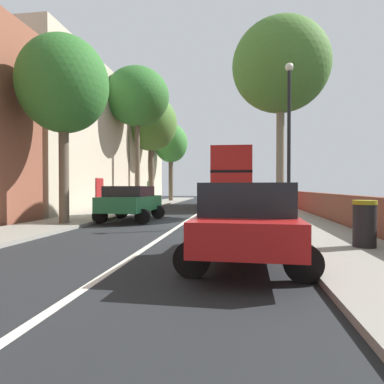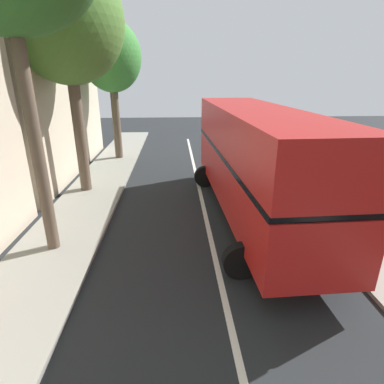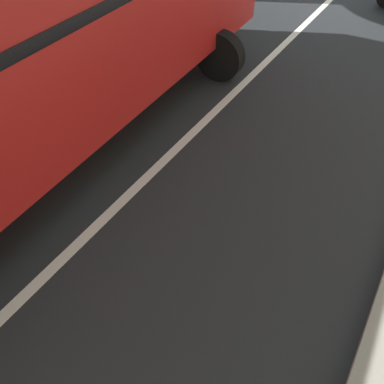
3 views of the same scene
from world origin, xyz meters
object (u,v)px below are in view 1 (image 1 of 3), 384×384
object	(u,v)px
lamppost_right	(289,130)
litter_bin_right	(364,223)
double_decker_bus	(230,176)
street_tree_right_5	(281,66)
street_tree_left_6	(151,124)
parked_car_red_right_2	(247,217)
street_tree_left_0	(63,85)
street_tree_left_2	(171,144)
street_tree_left_4	(137,97)
parked_car_green_left_0	(131,201)

from	to	relation	value
lamppost_right	litter_bin_right	world-z (taller)	lamppost_right
double_decker_bus	litter_bin_right	world-z (taller)	double_decker_bus
street_tree_right_5	street_tree_left_6	size ratio (longest dim) A/B	1.10
parked_car_red_right_2	street_tree_left_0	distance (m)	10.08
street_tree_left_2	street_tree_left_4	world-z (taller)	street_tree_left_4
street_tree_left_2	litter_bin_right	size ratio (longest dim) A/B	7.26
double_decker_bus	parked_car_red_right_2	bearing A→B (deg)	-87.55
parked_car_red_right_2	street_tree_right_5	world-z (taller)	street_tree_right_5
street_tree_left_0	street_tree_right_5	bearing A→B (deg)	33.13
double_decker_bus	street_tree_left_6	distance (m)	9.03
street_tree_left_0	street_tree_left_2	distance (m)	22.38
parked_car_red_right_2	street_tree_left_0	size ratio (longest dim) A/B	0.62
parked_car_red_right_2	street_tree_left_6	size ratio (longest dim) A/B	0.49
double_decker_bus	street_tree_left_0	distance (m)	14.87
parked_car_red_right_2	street_tree_left_6	distance (m)	24.01
street_tree_right_5	double_decker_bus	bearing A→B (deg)	111.53
double_decker_bus	street_tree_left_6	size ratio (longest dim) A/B	1.16
street_tree_right_5	litter_bin_right	size ratio (longest dim) A/B	9.30
street_tree_right_5	lamppost_right	size ratio (longest dim) A/B	1.64
parked_car_red_right_2	litter_bin_right	distance (m)	3.18
lamppost_right	street_tree_left_0	bearing A→B (deg)	-172.42
parked_car_red_right_2	street_tree_left_6	xyz separation A→B (m)	(-7.80, 21.86, 6.15)
parked_car_green_left_0	street_tree_left_2	bearing A→B (deg)	96.37
street_tree_left_2	litter_bin_right	distance (m)	28.80
double_decker_bus	parked_car_green_left_0	bearing A→B (deg)	-110.95
street_tree_right_5	street_tree_left_6	bearing A→B (deg)	133.40
litter_bin_right	street_tree_left_6	bearing A→B (deg)	117.47
street_tree_left_4	lamppost_right	size ratio (longest dim) A/B	1.60
double_decker_bus	street_tree_left_0	xyz separation A→B (m)	(-6.24, -13.12, 3.21)
parked_car_red_right_2	street_tree_right_5	bearing A→B (deg)	79.91
double_decker_bus	parked_car_green_left_0	distance (m)	11.84
litter_bin_right	street_tree_left_2	bearing A→B (deg)	110.83
parked_car_green_left_0	street_tree_left_6	xyz separation A→B (m)	(-2.80, 14.19, 6.16)
litter_bin_right	street_tree_left_4	bearing A→B (deg)	124.08
parked_car_green_left_0	street_tree_right_5	xyz separation A→B (m)	(7.04, 3.78, 7.04)
street_tree_left_2	street_tree_left_4	size ratio (longest dim) A/B	0.80
street_tree_right_5	lamppost_right	bearing A→B (deg)	-92.86
double_decker_bus	parked_car_green_left_0	size ratio (longest dim) A/B	2.72
street_tree_left_0	street_tree_left_6	xyz separation A→B (m)	(-0.76, 16.33, 1.52)
parked_car_red_right_2	lamppost_right	bearing A→B (deg)	74.97
lamppost_right	street_tree_left_4	bearing A→B (deg)	133.03
parked_car_red_right_2	lamppost_right	distance (m)	7.52
street_tree_left_2	street_tree_left_4	xyz separation A→B (m)	(-0.18, -11.30, 1.94)
street_tree_left_4	street_tree_right_5	size ratio (longest dim) A/B	0.97
parked_car_red_right_2	lamppost_right	world-z (taller)	lamppost_right
double_decker_bus	lamppost_right	size ratio (longest dim) A/B	1.73
street_tree_left_2	litter_bin_right	world-z (taller)	street_tree_left_2
street_tree_left_2	parked_car_red_right_2	bearing A→B (deg)	-75.43
parked_car_green_left_0	street_tree_left_4	world-z (taller)	street_tree_left_4
parked_car_red_right_2	street_tree_left_2	distance (m)	29.30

